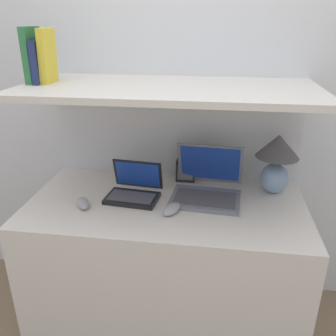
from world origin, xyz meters
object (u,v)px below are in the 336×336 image
object	(u,v)px
laptop_small	(134,190)
book_yellow	(47,56)
book_green	(32,55)
router_box	(186,171)
laptop_large	(207,187)
book_navy	(41,62)
computer_mouse	(171,209)
second_mouse	(83,203)
table_lamp	(277,158)

from	to	relation	value
laptop_small	book_yellow	bearing A→B (deg)	173.76
book_green	router_box	bearing A→B (deg)	15.04
book_green	book_yellow	size ratio (longest dim) A/B	1.02
laptop_large	book_navy	size ratio (longest dim) A/B	1.90
computer_mouse	book_yellow	distance (m)	0.87
second_mouse	book_navy	size ratio (longest dim) A/B	0.66
book_navy	book_yellow	distance (m)	0.04
laptop_small	router_box	world-z (taller)	laptop_small
router_box	laptop_large	bearing A→B (deg)	-53.82
book_yellow	table_lamp	bearing A→B (deg)	5.93
second_mouse	router_box	xyz separation A→B (m)	(0.44, 0.35, 0.04)
router_box	book_navy	world-z (taller)	book_navy
laptop_large	book_navy	distance (m)	0.95
book_navy	book_yellow	xyz separation A→B (m)	(0.03, -0.00, 0.02)
table_lamp	laptop_small	distance (m)	0.71
laptop_large	second_mouse	xyz separation A→B (m)	(-0.56, -0.19, -0.03)
laptop_small	second_mouse	xyz separation A→B (m)	(-0.21, -0.13, -0.02)
computer_mouse	book_navy	xyz separation A→B (m)	(-0.61, 0.17, 0.61)
table_lamp	laptop_large	bearing A→B (deg)	-164.40
laptop_large	book_navy	xyz separation A→B (m)	(-0.76, -0.02, 0.58)
second_mouse	book_navy	bearing A→B (deg)	139.59
book_navy	book_yellow	world-z (taller)	book_yellow
table_lamp	book_navy	world-z (taller)	book_navy
laptop_large	book_navy	world-z (taller)	book_navy
laptop_large	book_yellow	distance (m)	0.94
laptop_small	book_green	world-z (taller)	book_green
computer_mouse	book_yellow	size ratio (longest dim) A/B	0.56
laptop_large	laptop_small	xyz separation A→B (m)	(-0.35, -0.06, -0.01)
table_lamp	laptop_small	size ratio (longest dim) A/B	1.14
table_lamp	router_box	distance (m)	0.47
book_navy	second_mouse	bearing A→B (deg)	-40.41
router_box	book_yellow	world-z (taller)	book_yellow
second_mouse	book_navy	world-z (taller)	book_navy
second_mouse	book_yellow	size ratio (longest dim) A/B	0.52
computer_mouse	book_navy	bearing A→B (deg)	164.71
computer_mouse	book_green	bearing A→B (deg)	165.57
table_lamp	computer_mouse	distance (m)	0.58
second_mouse	book_green	size ratio (longest dim) A/B	0.51
laptop_large	laptop_small	world-z (taller)	laptop_large
laptop_large	book_green	distance (m)	1.00
book_yellow	second_mouse	bearing A→B (deg)	-45.44
router_box	book_yellow	distance (m)	0.87
computer_mouse	table_lamp	bearing A→B (deg)	30.14
laptop_small	router_box	distance (m)	0.32
computer_mouse	second_mouse	bearing A→B (deg)	-179.74
laptop_large	book_navy	bearing A→B (deg)	-178.62
laptop_small	book_yellow	size ratio (longest dim) A/B	1.13
laptop_large	laptop_small	size ratio (longest dim) A/B	1.32
laptop_small	second_mouse	bearing A→B (deg)	-149.04
computer_mouse	laptop_large	bearing A→B (deg)	51.12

